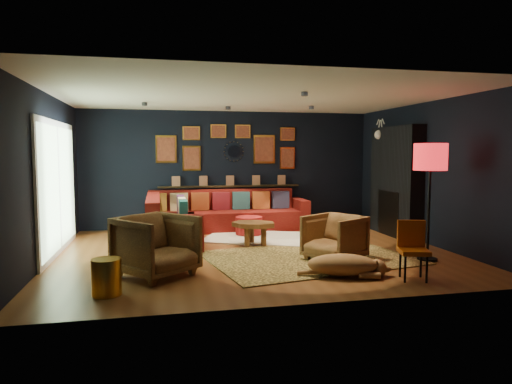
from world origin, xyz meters
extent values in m
plane|color=brown|center=(0.00, 0.00, 0.00)|extent=(6.50, 6.50, 0.00)
plane|color=black|center=(0.00, 2.75, 1.30)|extent=(6.50, 0.00, 6.50)
plane|color=black|center=(0.00, -2.75, 1.30)|extent=(6.50, 0.00, 6.50)
plane|color=black|center=(-3.25, 0.00, 1.30)|extent=(0.00, 5.50, 5.50)
plane|color=black|center=(3.25, 0.00, 1.30)|extent=(0.00, 5.50, 5.50)
plane|color=silver|center=(0.00, 0.00, 2.60)|extent=(6.50, 6.50, 0.00)
cube|color=maroon|center=(-0.20, 2.25, 0.21)|extent=(3.20, 0.95, 0.42)
cube|color=maroon|center=(-0.20, 2.60, 0.63)|extent=(3.20, 0.24, 0.46)
cube|color=maroon|center=(1.50, 2.25, 0.32)|extent=(0.22, 0.95, 0.64)
cube|color=maroon|center=(-1.32, 1.15, 0.21)|extent=(0.95, 2.20, 0.42)
cube|color=maroon|center=(-1.68, 1.15, 0.63)|extent=(0.24, 2.20, 0.46)
cube|color=maroon|center=(-1.32, 0.15, 0.32)|extent=(0.95, 0.22, 0.64)
cube|color=#C08A30|center=(-1.60, 2.40, 0.62)|extent=(0.38, 0.14, 0.38)
cube|color=tan|center=(-1.15, 2.40, 0.62)|extent=(0.38, 0.14, 0.38)
cube|color=#8D3919|center=(-0.70, 2.40, 0.62)|extent=(0.38, 0.14, 0.38)
cube|color=maroon|center=(-0.25, 2.40, 0.62)|extent=(0.38, 0.14, 0.38)
cube|color=#2A5762|center=(0.20, 2.40, 0.62)|extent=(0.38, 0.14, 0.38)
cube|color=#AA5224|center=(0.65, 2.40, 0.62)|extent=(0.38, 0.14, 0.38)
cube|color=#2F304F|center=(1.10, 2.40, 0.62)|extent=(0.38, 0.14, 0.38)
cube|color=#492250|center=(-1.15, 1.85, 0.62)|extent=(0.14, 0.38, 0.38)
cube|color=beige|center=(-1.15, 1.35, 0.62)|extent=(0.14, 0.38, 0.38)
cube|color=#185C60|center=(-1.15, 0.85, 0.62)|extent=(0.14, 0.38, 0.38)
cube|color=black|center=(0.00, 2.68, 0.92)|extent=(3.20, 0.12, 0.04)
cube|color=gold|center=(-1.40, 2.72, 1.75)|extent=(0.45, 0.03, 0.60)
cube|color=#9E4F31|center=(-1.40, 2.70, 1.75)|extent=(0.38, 0.01, 0.51)
cube|color=gold|center=(-0.85, 2.72, 1.55)|extent=(0.40, 0.03, 0.55)
cube|color=#9E4F31|center=(-0.85, 2.70, 1.55)|extent=(0.34, 0.01, 0.47)
cube|color=gold|center=(-0.85, 2.72, 2.10)|extent=(0.38, 0.03, 0.30)
cube|color=#9E4F31|center=(-0.85, 2.70, 2.10)|extent=(0.32, 0.01, 0.25)
cube|color=gold|center=(0.80, 2.72, 1.75)|extent=(0.50, 0.03, 0.65)
cube|color=#9E4F31|center=(0.80, 2.70, 1.75)|extent=(0.42, 0.01, 0.55)
cube|color=gold|center=(1.35, 2.72, 1.55)|extent=(0.35, 0.03, 0.50)
cube|color=#9E4F31|center=(1.35, 2.70, 1.55)|extent=(0.30, 0.01, 0.42)
cube|color=gold|center=(1.35, 2.72, 2.10)|extent=(0.35, 0.03, 0.30)
cube|color=#9E4F31|center=(1.35, 2.70, 2.10)|extent=(0.30, 0.01, 0.25)
cube|color=gold|center=(-0.25, 2.72, 2.15)|extent=(0.35, 0.03, 0.30)
cube|color=#9E4F31|center=(-0.25, 2.70, 2.15)|extent=(0.30, 0.01, 0.25)
cube|color=gold|center=(0.30, 2.72, 2.15)|extent=(0.35, 0.03, 0.30)
cube|color=#9E4F31|center=(0.30, 2.70, 2.15)|extent=(0.30, 0.01, 0.25)
cylinder|color=silver|center=(0.10, 2.72, 1.70)|extent=(0.28, 0.03, 0.28)
cone|color=gold|center=(0.32, 2.72, 1.70)|extent=(0.03, 0.16, 0.03)
cone|color=gold|center=(0.30, 2.72, 1.78)|extent=(0.04, 0.16, 0.04)
cone|color=gold|center=(0.26, 2.72, 1.86)|extent=(0.04, 0.16, 0.04)
cone|color=gold|center=(0.18, 2.72, 1.90)|extent=(0.04, 0.16, 0.04)
cone|color=gold|center=(0.10, 2.72, 1.92)|extent=(0.03, 0.16, 0.03)
cone|color=gold|center=(0.02, 2.72, 1.90)|extent=(0.04, 0.16, 0.04)
cone|color=gold|center=(-0.06, 2.72, 1.86)|extent=(0.04, 0.16, 0.04)
cone|color=gold|center=(-0.10, 2.72, 1.78)|extent=(0.04, 0.16, 0.04)
cone|color=gold|center=(-0.12, 2.72, 1.70)|extent=(0.03, 0.16, 0.03)
cone|color=gold|center=(-0.10, 2.72, 1.62)|extent=(0.04, 0.16, 0.04)
cone|color=gold|center=(-0.06, 2.72, 1.54)|extent=(0.04, 0.16, 0.04)
cone|color=gold|center=(0.02, 2.72, 1.50)|extent=(0.04, 0.16, 0.04)
cone|color=gold|center=(0.10, 2.72, 1.48)|extent=(0.03, 0.16, 0.03)
cone|color=gold|center=(0.18, 2.72, 1.50)|extent=(0.04, 0.16, 0.04)
cone|color=gold|center=(0.26, 2.72, 1.54)|extent=(0.04, 0.16, 0.04)
cone|color=gold|center=(0.30, 2.72, 1.62)|extent=(0.04, 0.16, 0.04)
cube|color=black|center=(3.10, 0.90, 1.10)|extent=(0.30, 1.60, 2.20)
cube|color=black|center=(3.04, 0.90, 0.45)|extent=(0.20, 0.80, 0.90)
cone|color=white|center=(3.19, 1.40, 2.05)|extent=(0.35, 0.28, 0.28)
sphere|color=white|center=(2.97, 1.40, 2.05)|extent=(0.20, 0.20, 0.20)
cylinder|color=white|center=(2.99, 1.34, 2.22)|extent=(0.02, 0.10, 0.28)
cylinder|color=white|center=(2.99, 1.46, 2.22)|extent=(0.02, 0.10, 0.28)
cube|color=white|center=(-3.22, 0.60, 1.10)|extent=(0.04, 2.80, 2.20)
cube|color=#B8E7B1|center=(-3.20, 0.60, 1.10)|extent=(0.01, 2.60, 2.00)
cube|color=white|center=(-3.19, 0.60, 1.10)|extent=(0.02, 0.06, 2.00)
cylinder|color=black|center=(-1.80, 1.20, 2.56)|extent=(0.10, 0.10, 0.06)
cylinder|color=black|center=(-0.20, 1.60, 2.56)|extent=(0.10, 0.10, 0.06)
cylinder|color=black|center=(1.40, 1.20, 2.56)|extent=(0.10, 0.10, 0.06)
cylinder|color=black|center=(0.60, -0.80, 2.56)|extent=(0.10, 0.10, 0.06)
cube|color=white|center=(0.32, 1.18, 0.01)|extent=(2.43, 2.16, 0.03)
cube|color=tan|center=(0.75, -0.65, 0.01)|extent=(3.47, 2.77, 0.02)
cylinder|color=brown|center=(-0.07, 0.34, 0.19)|extent=(0.10, 0.10, 0.32)
cylinder|color=brown|center=(0.24, 0.34, 0.19)|extent=(0.10, 0.10, 0.32)
cylinder|color=brown|center=(0.08, 0.69, 0.19)|extent=(0.10, 0.10, 0.32)
cylinder|color=#A31B1C|center=(0.20, 1.50, 0.21)|extent=(0.54, 0.54, 0.36)
imported|color=#B2753D|center=(-1.62, -1.22, 0.46)|extent=(1.22, 1.22, 0.92)
imported|color=#B2753D|center=(1.07, -0.90, 0.40)|extent=(1.01, 1.03, 0.79)
cylinder|color=gold|center=(-2.20, -1.94, 0.22)|extent=(0.35, 0.35, 0.43)
cylinder|color=black|center=(1.52, -2.21, 0.19)|extent=(0.03, 0.03, 0.38)
cylinder|color=black|center=(1.78, -2.29, 0.19)|extent=(0.03, 0.03, 0.38)
cylinder|color=black|center=(1.60, -1.95, 0.19)|extent=(0.03, 0.03, 0.38)
cylinder|color=black|center=(1.86, -2.03, 0.19)|extent=(0.03, 0.03, 0.38)
cube|color=orange|center=(1.69, -2.12, 0.38)|extent=(0.45, 0.45, 0.06)
cube|color=orange|center=(1.73, -1.98, 0.59)|extent=(0.36, 0.15, 0.36)
cylinder|color=black|center=(2.50, -1.19, 0.02)|extent=(0.30, 0.30, 0.04)
cylinder|color=black|center=(2.50, -1.19, 0.77)|extent=(0.04, 0.04, 1.47)
cylinder|color=red|center=(2.50, -1.19, 1.61)|extent=(0.50, 0.50, 0.41)
camera|label=1|loc=(-1.58, -7.46, 1.68)|focal=32.00mm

